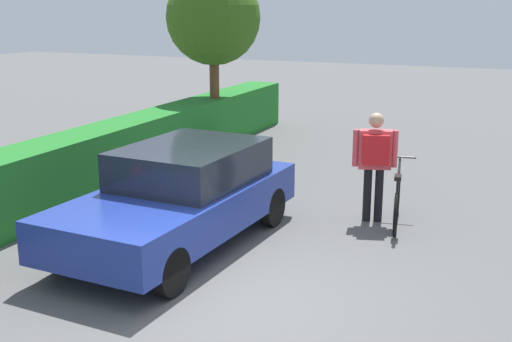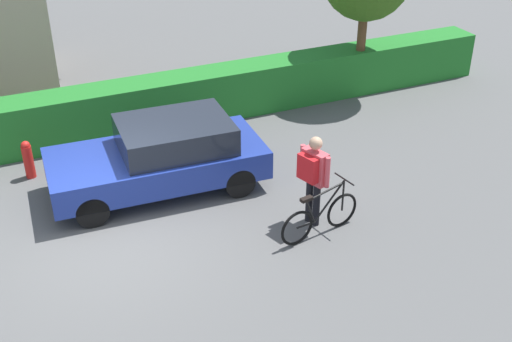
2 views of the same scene
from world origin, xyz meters
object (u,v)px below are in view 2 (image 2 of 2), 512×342
Objects in this scene: parked_car_near at (162,155)px; fire_hydrant at (28,159)px; person_rider at (313,172)px; bicycle at (320,217)px.

fire_hydrant is at bearing 147.01° from parked_car_near.
person_rider reaches higher than fire_hydrant.
person_rider is (2.05, -2.27, 0.33)m from parked_car_near.
person_rider reaches higher than parked_car_near.
fire_hydrant is at bearing 139.23° from person_rider.
fire_hydrant is at bearing 136.25° from bicycle.
parked_car_near is 2.43× the size of person_rider.
parked_car_near is at bearing 127.22° from bicycle.
person_rider is at bearing -47.90° from parked_car_near.
parked_car_near is 3.35m from bicycle.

